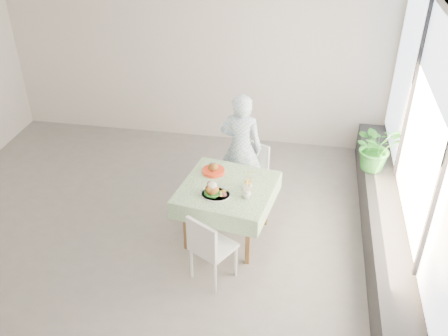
% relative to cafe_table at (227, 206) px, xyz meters
% --- Properties ---
extents(floor, '(6.00, 6.00, 0.00)m').
position_rel_cafe_table_xyz_m(floor, '(-0.95, 0.00, -0.46)').
color(floor, slate).
rests_on(floor, ground).
extents(ceiling, '(6.00, 6.00, 0.00)m').
position_rel_cafe_table_xyz_m(ceiling, '(-0.95, 0.00, 2.34)').
color(ceiling, white).
rests_on(ceiling, ground).
extents(wall_back, '(6.00, 0.02, 2.80)m').
position_rel_cafe_table_xyz_m(wall_back, '(-0.95, 2.50, 0.94)').
color(wall_back, beige).
rests_on(wall_back, ground).
extents(wall_front, '(6.00, 0.02, 2.80)m').
position_rel_cafe_table_xyz_m(wall_front, '(-0.95, -2.50, 0.94)').
color(wall_front, beige).
rests_on(wall_front, ground).
extents(wall_right, '(0.02, 5.00, 2.80)m').
position_rel_cafe_table_xyz_m(wall_right, '(2.05, 0.00, 0.94)').
color(wall_right, beige).
rests_on(wall_right, ground).
extents(window_pane, '(0.01, 4.80, 2.18)m').
position_rel_cafe_table_xyz_m(window_pane, '(2.02, 0.00, 1.19)').
color(window_pane, '#D1E0F9').
rests_on(window_pane, ground).
extents(window_ledge, '(0.40, 4.80, 0.50)m').
position_rel_cafe_table_xyz_m(window_ledge, '(1.85, 0.00, -0.21)').
color(window_ledge, black).
rests_on(window_ledge, ground).
extents(cafe_table, '(1.20, 1.20, 0.74)m').
position_rel_cafe_table_xyz_m(cafe_table, '(0.00, 0.00, 0.00)').
color(cafe_table, brown).
rests_on(cafe_table, ground).
extents(chair_far, '(0.50, 0.50, 0.79)m').
position_rel_cafe_table_xyz_m(chair_far, '(0.16, 0.86, -0.22)').
color(chair_far, white).
rests_on(chair_far, ground).
extents(chair_near, '(0.55, 0.55, 0.86)m').
position_rel_cafe_table_xyz_m(chair_near, '(-0.03, -0.73, -0.20)').
color(chair_near, white).
rests_on(chair_near, ground).
extents(diner, '(0.58, 0.41, 1.53)m').
position_rel_cafe_table_xyz_m(diner, '(0.03, 0.88, 0.30)').
color(diner, '#86B9D7').
rests_on(diner, ground).
extents(main_dish, '(0.34, 0.34, 0.17)m').
position_rel_cafe_table_xyz_m(main_dish, '(-0.12, -0.21, 0.34)').
color(main_dish, white).
rests_on(main_dish, cafe_table).
extents(juice_cup_orange, '(0.10, 0.10, 0.28)m').
position_rel_cafe_table_xyz_m(juice_cup_orange, '(0.24, -0.01, 0.35)').
color(juice_cup_orange, white).
rests_on(juice_cup_orange, cafe_table).
extents(juice_cup_lemonade, '(0.10, 0.10, 0.29)m').
position_rel_cafe_table_xyz_m(juice_cup_lemonade, '(0.25, -0.17, 0.35)').
color(juice_cup_lemonade, white).
rests_on(juice_cup_lemonade, cafe_table).
extents(second_dish, '(0.27, 0.27, 0.13)m').
position_rel_cafe_table_xyz_m(second_dish, '(-0.22, 0.26, 0.32)').
color(second_dish, red).
rests_on(second_dish, cafe_table).
extents(potted_plant, '(0.73, 0.69, 0.65)m').
position_rel_cafe_table_xyz_m(potted_plant, '(1.76, 1.11, 0.37)').
color(potted_plant, '#257128').
rests_on(potted_plant, window_ledge).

